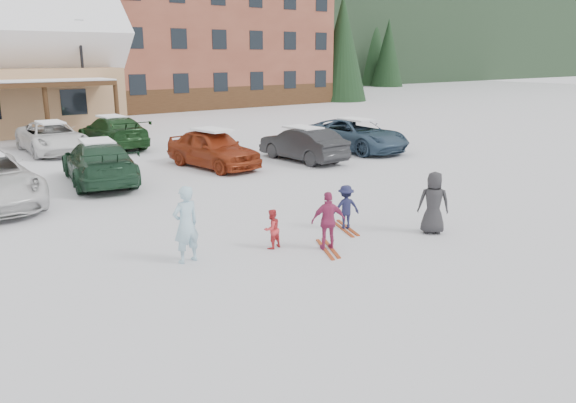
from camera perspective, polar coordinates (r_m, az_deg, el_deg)
ground at (r=12.50m, az=1.66°, el=-5.58°), size 160.00×160.00×0.00m
alpine_hotel at (r=52.04m, az=-12.94°, el=19.08°), size 31.48×14.01×21.48m
lamp_post at (r=34.64m, az=-20.13°, el=12.45°), size 0.50×0.25×6.20m
conifer_1 at (r=55.59m, az=5.57°, el=16.61°), size 4.84×4.84×11.22m
conifer_3 at (r=54.81m, az=-23.57°, el=14.33°), size 3.96×3.96×9.18m
conifer_4 at (r=68.96m, az=-0.03°, el=16.53°), size 5.06×5.06×11.73m
adult_skier at (r=12.10m, az=-10.34°, el=-2.31°), size 0.65×0.46×1.68m
toddler_red at (r=12.86m, az=-1.66°, el=-2.81°), size 0.51×0.43×0.93m
child_navy at (r=14.33m, az=5.88°, el=-0.59°), size 0.84×0.66×1.15m
skis_child_navy at (r=14.49m, az=5.82°, el=-2.71°), size 0.68×1.38×0.03m
child_magenta at (r=12.76m, az=4.13°, el=-1.98°), size 0.86×0.64×1.35m
skis_child_magenta at (r=12.96m, az=4.07°, el=-4.79°), size 0.79×1.35×0.03m
bystander_dark at (r=14.34m, az=14.57°, el=-0.13°), size 0.89×0.89×1.56m
parked_car_3 at (r=20.49m, az=-18.66°, el=3.81°), size 2.87×5.34×1.47m
parked_car_4 at (r=22.35m, az=-7.64°, el=5.35°), size 2.36×4.61×1.50m
parked_car_5 at (r=23.61m, az=1.52°, el=5.85°), size 1.64×4.31×1.41m
parked_car_6 at (r=26.33m, az=6.90°, el=6.72°), size 2.62×5.34×1.46m
parked_car_10 at (r=27.70m, az=-22.85°, el=6.01°), size 2.41×5.07×1.40m
parked_car_11 at (r=28.27m, az=-17.38°, el=6.75°), size 2.13×5.18×1.50m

